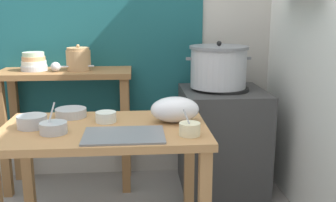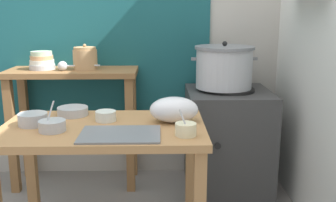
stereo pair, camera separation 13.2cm
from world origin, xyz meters
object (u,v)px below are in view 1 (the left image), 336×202
(serving_tray, at_px, (124,135))
(prep_bowl_0, at_px, (53,127))
(ladle, at_px, (58,67))
(prep_bowl_3, at_px, (71,112))
(stove_block, at_px, (222,139))
(clay_pot, at_px, (79,59))
(prep_bowl_4, at_px, (190,128))
(prep_bowl_1, at_px, (106,116))
(bowl_stack_enamel, at_px, (34,62))
(back_shelf_table, at_px, (67,100))
(prep_table, at_px, (105,146))
(plastic_bag, at_px, (175,110))
(prep_bowl_2, at_px, (32,121))
(steamer_pot, at_px, (218,66))

(serving_tray, distance_m, prep_bowl_0, 0.36)
(ladle, xyz_separation_m, prep_bowl_3, (0.17, -0.58, -0.19))
(stove_block, distance_m, clay_pot, 1.22)
(prep_bowl_0, xyz_separation_m, prep_bowl_4, (0.68, -0.09, 0.00))
(prep_bowl_1, bearing_deg, prep_bowl_0, -143.12)
(stove_block, relative_size, bowl_stack_enamel, 4.16)
(back_shelf_table, height_order, prep_bowl_4, back_shelf_table)
(back_shelf_table, xyz_separation_m, ladle, (-0.04, -0.06, 0.26))
(prep_table, bearing_deg, plastic_bag, 9.18)
(back_shelf_table, distance_m, clay_pot, 0.32)
(clay_pot, bearing_deg, prep_bowl_1, -72.27)
(prep_bowl_2, xyz_separation_m, prep_bowl_4, (0.81, -0.20, -0.00))
(clay_pot, relative_size, bowl_stack_enamel, 1.01)
(ladle, distance_m, serving_tray, 1.10)
(steamer_pot, bearing_deg, clay_pot, 173.79)
(back_shelf_table, xyz_separation_m, plastic_bag, (0.73, -0.79, 0.11))
(serving_tray, relative_size, prep_bowl_1, 3.48)
(stove_block, xyz_separation_m, ladle, (-1.19, 0.07, 0.55))
(stove_block, relative_size, prep_bowl_1, 6.78)
(clay_pot, relative_size, prep_bowl_0, 1.24)
(bowl_stack_enamel, distance_m, prep_bowl_4, 1.46)
(steamer_pot, xyz_separation_m, serving_tray, (-0.66, -0.92, -0.21))
(prep_bowl_3, relative_size, prep_bowl_4, 1.32)
(prep_bowl_2, relative_size, prep_bowl_3, 0.87)
(stove_block, xyz_separation_m, prep_bowl_2, (-1.19, -0.71, 0.37))
(prep_bowl_0, height_order, prep_bowl_1, prep_bowl_0)
(stove_block, xyz_separation_m, bowl_stack_enamel, (-1.37, 0.14, 0.58))
(stove_block, relative_size, plastic_bag, 2.90)
(prep_bowl_1, bearing_deg, stove_block, 38.01)
(stove_block, bearing_deg, back_shelf_table, 173.56)
(ladle, bearing_deg, serving_tray, -63.08)
(prep_bowl_1, bearing_deg, plastic_bag, -4.78)
(plastic_bag, bearing_deg, prep_bowl_0, -166.19)
(serving_tray, height_order, prep_bowl_0, prep_bowl_0)
(prep_bowl_2, xyz_separation_m, prep_bowl_3, (0.17, 0.20, -0.01))
(stove_block, relative_size, prep_bowl_2, 5.00)
(prep_table, relative_size, ladle, 3.63)
(prep_bowl_0, height_order, prep_bowl_3, prep_bowl_0)
(bowl_stack_enamel, height_order, prep_bowl_4, bowl_stack_enamel)
(plastic_bag, bearing_deg, prep_table, -170.82)
(back_shelf_table, xyz_separation_m, steamer_pot, (1.11, -0.11, 0.25))
(prep_bowl_0, distance_m, prep_bowl_2, 0.17)
(stove_block, bearing_deg, prep_table, -138.18)
(prep_table, distance_m, stove_block, 1.11)
(ladle, relative_size, serving_tray, 0.76)
(serving_tray, height_order, prep_bowl_2, prep_bowl_2)
(serving_tray, relative_size, prep_bowl_4, 2.95)
(stove_block, height_order, steamer_pot, steamer_pot)
(prep_bowl_1, bearing_deg, prep_bowl_3, 149.36)
(prep_bowl_2, height_order, prep_bowl_3, prep_bowl_2)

